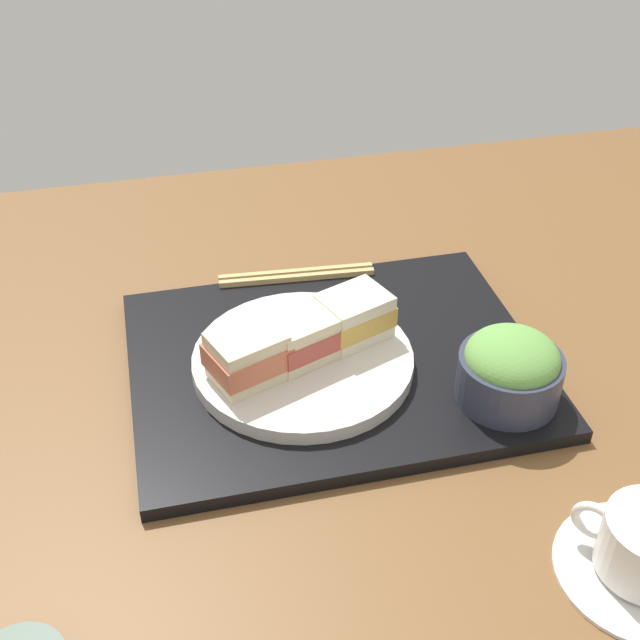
{
  "coord_description": "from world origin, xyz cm",
  "views": [
    {
      "loc": [
        18.74,
        66.54,
        57.51
      ],
      "look_at": [
        2.64,
        -2.26,
        5.0
      ],
      "focal_mm": 46.49,
      "sensor_mm": 36.0,
      "label": 1
    }
  ],
  "objects": [
    {
      "name": "serving_tray",
      "position": [
        1.63,
        -0.46,
        0.78
      ],
      "size": [
        42.99,
        33.51,
        1.57
      ],
      "primitive_type": "cube",
      "color": "black",
      "rests_on": "ground_plane"
    },
    {
      "name": "sandwich_far",
      "position": [
        11.25,
        3.0,
        5.79
      ],
      "size": [
        9.08,
        8.21,
        5.29
      ],
      "color": "beige",
      "rests_on": "sandwich_plate"
    },
    {
      "name": "ground_plane",
      "position": [
        0.0,
        0.0,
        -1.5
      ],
      "size": [
        140.0,
        100.0,
        3.0
      ],
      "primitive_type": "cube",
      "color": "brown"
    },
    {
      "name": "sandwich_plate",
      "position": [
        5.21,
        0.88,
        2.36
      ],
      "size": [
        23.15,
        23.15,
        1.58
      ],
      "primitive_type": "cylinder",
      "color": "silver",
      "rests_on": "serving_tray"
    },
    {
      "name": "sandwich_middle",
      "position": [
        5.21,
        0.88,
        5.59
      ],
      "size": [
        8.77,
        8.06,
        4.88
      ],
      "color": "beige",
      "rests_on": "sandwich_plate"
    },
    {
      "name": "chopsticks_pair",
      "position": [
        2.36,
        -15.88,
        1.92
      ],
      "size": [
        18.96,
        3.29,
        0.7
      ],
      "color": "tan",
      "rests_on": "serving_tray"
    },
    {
      "name": "sandwich_near",
      "position": [
        -0.82,
        -1.23,
        5.69
      ],
      "size": [
        8.86,
        7.85,
        5.08
      ],
      "color": "#EFE5C1",
      "rests_on": "sandwich_plate"
    },
    {
      "name": "salad_bowl",
      "position": [
        -13.68,
        10.11,
        5.19
      ],
      "size": [
        10.36,
        10.36,
        7.54
      ],
      "color": "#33384C",
      "rests_on": "serving_tray"
    }
  ]
}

